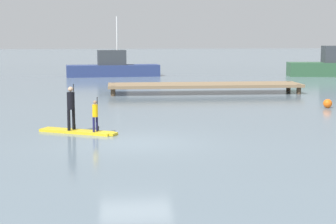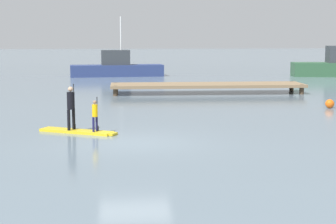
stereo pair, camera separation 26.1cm
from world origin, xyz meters
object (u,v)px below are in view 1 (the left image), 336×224
paddleboard_near (78,132)px  fishing_boat_white_large (113,68)px  mooring_buoy_mid (328,103)px  fishing_boat_green_midground (331,65)px  paddler_adult (71,105)px  paddler_child_solo (95,114)px

paddleboard_near → fishing_boat_white_large: bearing=87.6°
paddleboard_near → mooring_buoy_mid: (12.07, 6.10, 0.18)m
paddleboard_near → mooring_buoy_mid: mooring_buoy_mid is taller
paddleboard_near → fishing_boat_green_midground: bearing=52.9°
fishing_boat_white_large → fishing_boat_green_midground: (19.08, -1.46, 0.20)m
paddleboard_near → paddler_adult: 1.04m
paddler_adult → fishing_boat_green_midground: (20.53, 26.64, -0.09)m
fishing_boat_green_midground → mooring_buoy_mid: fishing_boat_green_midground is taller
paddler_child_solo → fishing_boat_white_large: size_ratio=0.16×
paddler_child_solo → mooring_buoy_mid: size_ratio=2.84×
fishing_boat_green_midground → paddler_adult: bearing=-127.6°
paddleboard_near → mooring_buoy_mid: size_ratio=6.71×
paddleboard_near → fishing_boat_white_large: (1.19, 28.24, 0.70)m
paddler_child_solo → fishing_boat_white_large: bearing=88.9°
paddler_adult → fishing_boat_green_midground: 33.63m
paddler_child_solo → mooring_buoy_mid: paddler_child_solo is taller
paddleboard_near → paddler_adult: paddler_adult is taller
paddler_adult → fishing_boat_white_large: fishing_boat_white_large is taller
paddler_child_solo → fishing_boat_white_large: fishing_boat_white_large is taller
fishing_boat_green_midground → fishing_boat_white_large: bearing=175.6°
fishing_boat_white_large → mooring_buoy_mid: (10.89, -22.13, -0.52)m
fishing_boat_green_midground → mooring_buoy_mid: (-8.20, -20.68, -0.73)m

